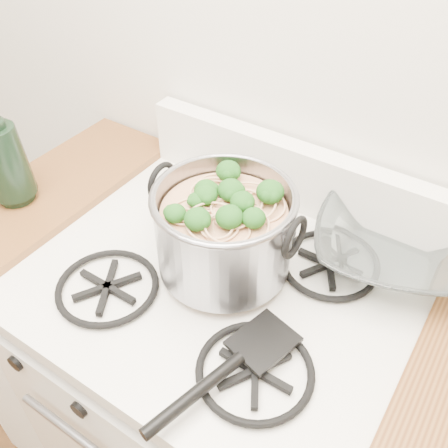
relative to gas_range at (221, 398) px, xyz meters
The scene contains 6 objects.
gas_range is the anchor object (origin of this frame).
counter_left 0.51m from the gas_range, behind, with size 0.25×0.65×0.92m.
stock_pot 0.58m from the gas_range, 106.16° to the left, with size 0.31×0.28×0.19m.
spatula 0.53m from the gas_range, 31.80° to the right, with size 0.29×0.31×0.02m, color black, non-canonical shape.
glass_bowl 0.61m from the gas_range, 40.18° to the left, with size 0.12×0.12×0.03m, color white.
bottle 0.82m from the gas_range, behind, with size 0.10×0.10×0.27m, color black.
Camera 1 is at (0.38, 0.70, 1.66)m, focal length 40.00 mm.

